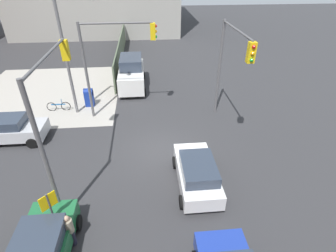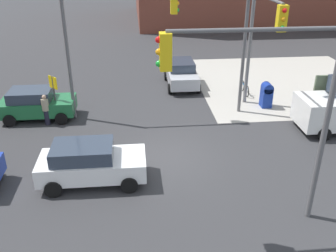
% 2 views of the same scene
% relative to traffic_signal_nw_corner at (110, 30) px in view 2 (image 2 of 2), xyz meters
% --- Properties ---
extents(ground_plane, '(120.00, 120.00, 0.00)m').
position_rel_traffic_signal_nw_corner_xyz_m(ground_plane, '(2.33, -4.50, -4.64)').
color(ground_plane, '#333335').
extents(sidewalk_corner, '(12.00, 12.00, 0.01)m').
position_rel_traffic_signal_nw_corner_xyz_m(sidewalk_corner, '(11.33, 4.50, -4.64)').
color(sidewalk_corner, '#ADA89E').
rests_on(sidewalk_corner, ground).
extents(traffic_signal_nw_corner, '(5.68, 0.36, 6.50)m').
position_rel_traffic_signal_nw_corner_xyz_m(traffic_signal_nw_corner, '(0.00, 0.00, 0.00)').
color(traffic_signal_nw_corner, '#59595B').
rests_on(traffic_signal_nw_corner, ground).
extents(traffic_signal_se_corner, '(5.25, 0.36, 6.50)m').
position_rel_traffic_signal_nw_corner_xyz_m(traffic_signal_se_corner, '(4.83, -9.00, -0.03)').
color(traffic_signal_se_corner, '#59595B').
rests_on(traffic_signal_se_corner, ground).
extents(traffic_signal_ne_corner, '(0.36, 4.84, 6.50)m').
position_rel_traffic_signal_nw_corner_xyz_m(traffic_signal_ne_corner, '(6.83, -1.82, -0.05)').
color(traffic_signal_ne_corner, '#59595B').
rests_on(traffic_signal_ne_corner, ground).
extents(street_lamp_corner, '(0.89, 2.62, 8.00)m').
position_rel_traffic_signal_nw_corner_xyz_m(street_lamp_corner, '(7.45, 0.94, 0.06)').
color(street_lamp_corner, slate).
rests_on(street_lamp_corner, ground).
extents(warning_sign_two_way, '(0.48, 0.48, 2.40)m').
position_rel_traffic_signal_nw_corner_xyz_m(warning_sign_two_way, '(-3.07, -0.07, -3.00)').
color(warning_sign_two_way, '#4C4C4C').
rests_on(warning_sign_two_way, ground).
extents(mailbox_blue, '(0.56, 0.64, 1.43)m').
position_rel_traffic_signal_nw_corner_xyz_m(mailbox_blue, '(8.53, 0.50, -3.88)').
color(mailbox_blue, navy).
rests_on(mailbox_blue, ground).
extents(coupe_silver, '(2.02, 3.91, 1.62)m').
position_rel_traffic_signal_nw_corner_xyz_m(coupe_silver, '(4.17, 4.50, -3.80)').
color(coupe_silver, '#B7BABF').
rests_on(coupe_silver, ground).
extents(coupe_green, '(3.82, 2.02, 1.62)m').
position_rel_traffic_signal_nw_corner_xyz_m(coupe_green, '(-4.12, 0.13, -3.80)').
color(coupe_green, '#1E6638').
rests_on(coupe_green, ground).
extents(coupe_white, '(4.09, 2.02, 1.62)m').
position_rel_traffic_signal_nw_corner_xyz_m(coupe_white, '(-0.74, -6.15, -3.80)').
color(coupe_white, white).
rests_on(coupe_white, ground).
extents(pedestrian_crossing, '(0.36, 0.36, 1.62)m').
position_rel_traffic_signal_nw_corner_xyz_m(pedestrian_crossing, '(-3.47, -0.70, -3.80)').
color(pedestrian_crossing, '#9E937A').
rests_on(pedestrian_crossing, ground).
extents(bicycle_leaning_on_fence, '(0.05, 1.75, 0.97)m').
position_rel_traffic_signal_nw_corner_xyz_m(bicycle_leaning_on_fence, '(7.93, 2.70, -4.30)').
color(bicycle_leaning_on_fence, black).
rests_on(bicycle_leaning_on_fence, ground).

